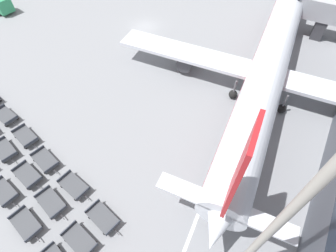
% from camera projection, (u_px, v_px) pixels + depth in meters
% --- Properties ---
extents(ground_plane, '(500.00, 500.00, 0.00)m').
position_uv_depth(ground_plane, '(145.00, 27.00, 43.01)').
color(ground_plane, gray).
extents(jet_bridge, '(14.01, 4.71, 6.01)m').
position_uv_depth(jet_bridge, '(336.00, 17.00, 38.02)').
color(jet_bridge, '#A8AAB2').
rests_on(jet_bridge, ground_plane).
extents(airplane, '(38.66, 45.95, 13.56)m').
position_uv_depth(airplane, '(270.00, 64.00, 31.33)').
color(airplane, silver).
rests_on(airplane, ground_plane).
extents(baggage_dolly_row_near_col_d, '(3.73, 2.05, 0.92)m').
position_uv_depth(baggage_dolly_row_near_col_d, '(4.00, 192.00, 24.46)').
color(baggage_dolly_row_near_col_d, '#424449').
rests_on(baggage_dolly_row_near_col_d, ground_plane).
extents(baggage_dolly_row_near_col_e, '(3.74, 2.15, 0.92)m').
position_uv_depth(baggage_dolly_row_near_col_e, '(26.00, 224.00, 22.63)').
color(baggage_dolly_row_near_col_e, '#424449').
rests_on(baggage_dolly_row_near_col_e, ground_plane).
extents(baggage_dolly_row_mid_a_col_c, '(3.74, 2.26, 0.92)m').
position_uv_depth(baggage_dolly_row_mid_a_col_c, '(5.00, 150.00, 27.37)').
color(baggage_dolly_row_mid_a_col_c, '#424449').
rests_on(baggage_dolly_row_mid_a_col_c, ground_plane).
extents(baggage_dolly_row_mid_a_col_d, '(3.73, 2.08, 0.92)m').
position_uv_depth(baggage_dolly_row_mid_a_col_d, '(28.00, 175.00, 25.54)').
color(baggage_dolly_row_mid_a_col_d, '#424449').
rests_on(baggage_dolly_row_mid_a_col_d, ground_plane).
extents(baggage_dolly_row_mid_a_col_e, '(3.74, 2.24, 0.92)m').
position_uv_depth(baggage_dolly_row_mid_a_col_e, '(51.00, 203.00, 23.82)').
color(baggage_dolly_row_mid_a_col_e, '#424449').
rests_on(baggage_dolly_row_mid_a_col_e, ground_plane).
extents(baggage_dolly_row_mid_a_col_f, '(3.73, 2.09, 0.92)m').
position_uv_depth(baggage_dolly_row_mid_a_col_f, '(80.00, 240.00, 21.79)').
color(baggage_dolly_row_mid_a_col_f, '#424449').
rests_on(baggage_dolly_row_mid_a_col_f, ground_plane).
extents(baggage_dolly_row_mid_b_col_b, '(3.72, 2.01, 0.92)m').
position_uv_depth(baggage_dolly_row_mid_b_col_b, '(6.00, 116.00, 30.31)').
color(baggage_dolly_row_mid_b_col_b, '#424449').
rests_on(baggage_dolly_row_mid_b_col_b, ground_plane).
extents(baggage_dolly_row_mid_b_col_c, '(3.74, 2.21, 0.92)m').
position_uv_depth(baggage_dolly_row_mid_b_col_c, '(26.00, 137.00, 28.47)').
color(baggage_dolly_row_mid_b_col_c, '#424449').
rests_on(baggage_dolly_row_mid_b_col_c, ground_plane).
extents(baggage_dolly_row_mid_b_col_d, '(3.74, 2.21, 0.92)m').
position_uv_depth(baggage_dolly_row_mid_b_col_d, '(45.00, 160.00, 26.61)').
color(baggage_dolly_row_mid_b_col_d, '#424449').
rests_on(baggage_dolly_row_mid_b_col_d, ground_plane).
extents(baggage_dolly_row_mid_b_col_e, '(3.73, 2.03, 0.92)m').
position_uv_depth(baggage_dolly_row_mid_b_col_e, '(74.00, 186.00, 24.86)').
color(baggage_dolly_row_mid_b_col_e, '#424449').
rests_on(baggage_dolly_row_mid_b_col_e, ground_plane).
extents(baggage_dolly_row_mid_b_col_f, '(3.74, 2.16, 0.92)m').
position_uv_depth(baggage_dolly_row_mid_b_col_f, '(103.00, 218.00, 22.97)').
color(baggage_dolly_row_mid_b_col_f, '#424449').
rests_on(baggage_dolly_row_mid_b_col_f, ground_plane).
extents(apron_light_mast, '(2.00, 0.70, 25.61)m').
position_uv_depth(apron_light_mast, '(319.00, 182.00, 9.13)').
color(apron_light_mast, '#ADA89E').
rests_on(apron_light_mast, ground_plane).
extents(stand_guidance_stripe, '(4.80, 38.59, 0.01)m').
position_uv_depth(stand_guidance_stripe, '(228.00, 136.00, 29.08)').
color(stand_guidance_stripe, white).
rests_on(stand_guidance_stripe, ground_plane).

